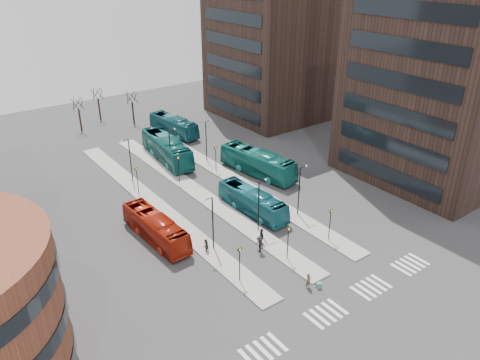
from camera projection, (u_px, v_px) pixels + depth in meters
ground at (370, 336)px, 38.16m from camera, size 160.00×160.00×0.00m
island_left at (156, 205)px, 57.70m from camera, size 2.50×45.00×0.15m
island_mid at (197, 192)px, 60.90m from camera, size 2.50×45.00×0.15m
island_right at (235, 180)px, 64.10m from camera, size 2.50×45.00×0.15m
suitcase at (319, 285)px, 43.52m from camera, size 0.55×0.50×0.56m
red_bus at (156, 228)px, 50.37m from camera, size 3.01×10.79×2.98m
teal_bus_a at (252, 201)px, 55.76m from camera, size 3.02×10.58×2.91m
teal_bus_b at (167, 149)px, 69.72m from camera, size 4.40×13.40×3.66m
teal_bus_c at (258, 163)px, 65.33m from camera, size 4.73×12.78×3.48m
teal_bus_d at (174, 125)px, 79.89m from camera, size 3.83×11.34×3.10m
traveller at (308, 281)px, 43.30m from camera, size 0.61×0.44×1.58m
commuter_a at (206, 246)px, 48.52m from camera, size 0.87×0.75×1.52m
commuter_b at (262, 236)px, 49.88m from camera, size 0.84×1.16×1.83m
commuter_c at (260, 244)px, 48.51m from camera, size 0.71×1.20×1.82m
crosswalk_stripes at (347, 301)px, 41.99m from camera, size 22.35×2.40×0.01m
tower_near at (448, 66)px, 60.21m from camera, size 20.12×20.00×30.00m
tower_far at (277, 33)px, 84.80m from camera, size 20.12×20.00×30.00m
sign_poles at (225, 197)px, 54.60m from camera, size 12.45×22.12×3.65m
lamp_posts at (209, 172)px, 58.26m from camera, size 14.04×20.24×6.12m
bare_trees at (104, 110)px, 83.73m from camera, size 10.97×8.14×5.90m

